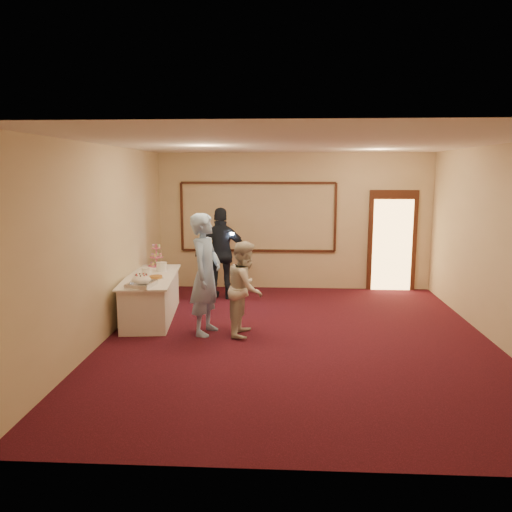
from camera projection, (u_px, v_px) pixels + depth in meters
The scene contains 14 objects.
floor at pixel (298, 339), 7.82m from camera, with size 7.00×7.00×0.00m, color black.
room_walls at pixel (299, 210), 7.48m from camera, with size 6.04×7.04×3.02m.
wall_molding at pixel (258, 217), 11.01m from camera, with size 3.45×0.04×1.55m.
doorway at pixel (392, 241), 10.93m from camera, with size 1.05×0.07×2.20m.
buffet_table at pixel (151, 297), 8.89m from camera, with size 1.07×2.25×0.77m.
pavlova_tray at pixel (141, 281), 7.99m from camera, with size 0.43×0.56×0.19m.
cupcake_stand at pixel (157, 257), 9.71m from camera, with size 0.33×0.33×0.48m.
plate_stack_a at pixel (147, 272), 8.80m from camera, with size 0.18×0.18×0.15m.
plate_stack_b at pixel (162, 267), 9.22m from camera, with size 0.20×0.20×0.17m.
tart at pixel (156, 277), 8.58m from camera, with size 0.26×0.26×0.05m.
man at pixel (206, 274), 7.95m from camera, with size 0.71×0.47×1.95m, color #99C0F9.
woman at pixel (245, 288), 7.94m from camera, with size 0.74×0.57×1.52m, color beige.
guest at pixel (222, 253), 10.20m from camera, with size 1.10×0.46×1.88m, color black.
camera_flash at pixel (232, 234), 9.94m from camera, with size 0.07×0.04×0.05m, color white.
Camera 1 is at (-0.24, -7.52, 2.59)m, focal length 35.00 mm.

